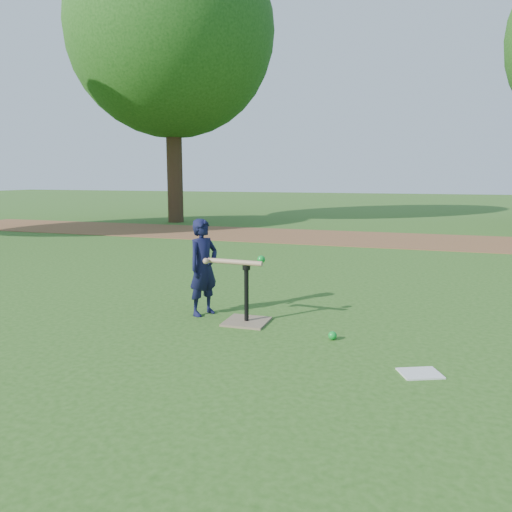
% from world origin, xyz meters
% --- Properties ---
extents(ground, '(80.00, 80.00, 0.00)m').
position_xyz_m(ground, '(0.00, 0.00, 0.00)').
color(ground, '#285116').
rests_on(ground, ground).
extents(dirt_strip, '(24.00, 3.00, 0.01)m').
position_xyz_m(dirt_strip, '(0.00, 7.50, 0.01)').
color(dirt_strip, brown).
rests_on(dirt_strip, ground).
extents(child, '(0.38, 0.45, 1.04)m').
position_xyz_m(child, '(-0.46, 0.23, 0.52)').
color(child, black).
rests_on(child, ground).
extents(wiffle_ball_ground, '(0.08, 0.08, 0.08)m').
position_xyz_m(wiffle_ball_ground, '(1.02, -0.16, 0.04)').
color(wiffle_ball_ground, '#0D9027').
rests_on(wiffle_ball_ground, ground).
extents(clipboard, '(0.37, 0.33, 0.01)m').
position_xyz_m(clipboard, '(1.80, -0.75, 0.01)').
color(clipboard, silver).
rests_on(clipboard, ground).
extents(batting_tee, '(0.44, 0.44, 0.61)m').
position_xyz_m(batting_tee, '(0.09, 0.09, 0.11)').
color(batting_tee, '#7D684F').
rests_on(batting_tee, ground).
extents(swing_action, '(0.63, 0.19, 0.10)m').
position_xyz_m(swing_action, '(-0.01, 0.08, 0.64)').
color(swing_action, tan).
rests_on(swing_action, ground).
extents(tree_left, '(6.40, 6.40, 9.08)m').
position_xyz_m(tree_left, '(-6.00, 10.00, 5.87)').
color(tree_left, '#382316').
rests_on(tree_left, ground).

